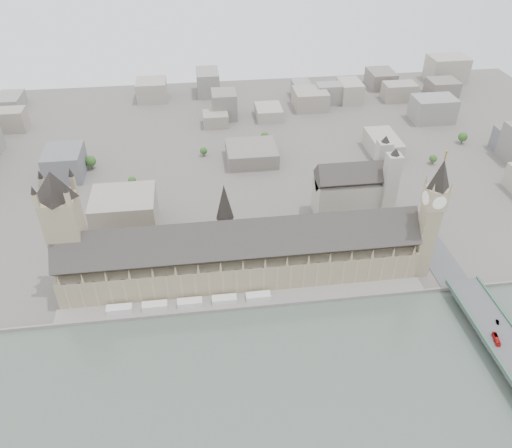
{
  "coord_description": "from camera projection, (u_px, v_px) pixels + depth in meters",
  "views": [
    {
      "loc": [
        -25.65,
        -268.68,
        261.67
      ],
      "look_at": [
        14.12,
        37.81,
        36.81
      ],
      "focal_mm": 35.0,
      "sensor_mm": 36.0,
      "label": 1
    }
  ],
  "objects": [
    {
      "name": "ground",
      "position": [
        244.0,
        295.0,
        372.07
      ],
      "size": [
        900.0,
        900.0,
        0.0
      ],
      "primitive_type": "plane",
      "color": "#595651",
      "rests_on": "ground"
    },
    {
      "name": "embankment_wall",
      "position": [
        246.0,
        308.0,
        359.16
      ],
      "size": [
        600.0,
        1.5,
        3.0
      ],
      "primitive_type": "cube",
      "color": "gray",
      "rests_on": "ground"
    },
    {
      "name": "river_terrace",
      "position": [
        245.0,
        301.0,
        365.47
      ],
      "size": [
        270.0,
        15.0,
        2.0
      ],
      "primitive_type": "cube",
      "color": "gray",
      "rests_on": "ground"
    },
    {
      "name": "terrace_tents",
      "position": [
        190.0,
        303.0,
        359.94
      ],
      "size": [
        118.0,
        7.0,
        4.0
      ],
      "color": "silver",
      "rests_on": "river_terrace"
    },
    {
      "name": "palace_of_westminster",
      "position": [
        240.0,
        255.0,
        374.51
      ],
      "size": [
        265.0,
        40.73,
        55.44
      ],
      "color": "#988C67",
      "rests_on": "ground"
    },
    {
      "name": "elizabeth_tower",
      "position": [
        432.0,
        211.0,
        358.67
      ],
      "size": [
        17.0,
        17.0,
        107.5
      ],
      "color": "#988C67",
      "rests_on": "ground"
    },
    {
      "name": "victoria_tower",
      "position": [
        65.0,
        227.0,
        347.75
      ],
      "size": [
        30.0,
        30.0,
        100.0
      ],
      "color": "#988C67",
      "rests_on": "ground"
    },
    {
      "name": "central_tower",
      "position": [
        225.0,
        212.0,
        357.8
      ],
      "size": [
        13.0,
        13.0,
        48.0
      ],
      "color": "#9A8D6A",
      "rests_on": "ground"
    },
    {
      "name": "westminster_abbey",
      "position": [
        355.0,
        189.0,
        445.04
      ],
      "size": [
        68.0,
        36.0,
        64.0
      ],
      "color": "#A19E91",
      "rests_on": "ground"
    },
    {
      "name": "city_skyline_inland",
      "position": [
        220.0,
        130.0,
        557.36
      ],
      "size": [
        720.0,
        360.0,
        38.0
      ],
      "primitive_type": null,
      "color": "gray",
      "rests_on": "ground"
    },
    {
      "name": "park_trees",
      "position": [
        224.0,
        239.0,
        414.73
      ],
      "size": [
        110.0,
        30.0,
        15.0
      ],
      "primitive_type": null,
      "color": "#264B1B",
      "rests_on": "ground"
    },
    {
      "name": "red_bus_north",
      "position": [
        496.0,
        339.0,
        322.44
      ],
      "size": [
        4.76,
        11.11,
        3.01
      ],
      "primitive_type": "imported",
      "rotation": [
        0.0,
        0.0,
        -0.21
      ],
      "color": "red",
      "rests_on": "westminster_bridge"
    },
    {
      "name": "car_silver",
      "position": [
        498.0,
        322.0,
        335.43
      ],
      "size": [
        2.79,
        4.49,
        1.4
      ],
      "primitive_type": "imported",
      "rotation": [
        0.0,
        0.0,
        -0.33
      ],
      "color": "gray",
      "rests_on": "westminster_bridge"
    }
  ]
}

